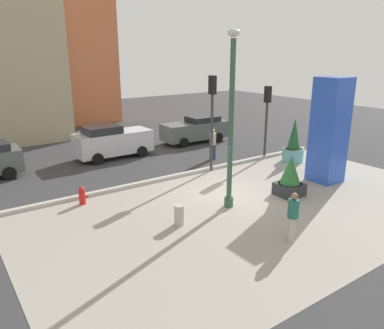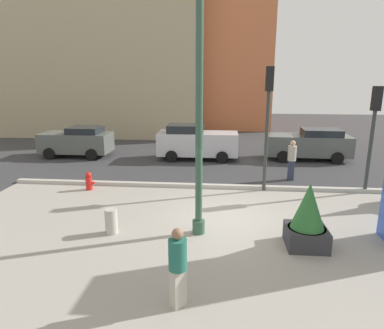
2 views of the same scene
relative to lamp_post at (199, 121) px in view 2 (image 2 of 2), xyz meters
name	(u,v)px [view 2 (image 2 of 2)]	position (x,y,z in m)	size (l,w,h in m)	color
ground_plane	(226,182)	(0.85, 5.14, -3.28)	(60.00, 60.00, 0.00)	#38383A
plaza_pavement	(228,248)	(0.85, -0.86, -3.28)	(18.00, 10.00, 0.02)	#9E998E
curb_strip	(227,187)	(0.85, 4.26, -3.20)	(18.00, 0.24, 0.16)	#B7B2A8
lamp_post	(199,121)	(0.00, 0.00, 0.00)	(0.44, 0.44, 6.73)	#335642
potted_plant_near_right	(308,218)	(2.93, -0.56, -2.47)	(1.05, 1.05, 1.78)	#2D2D33
fire_hydrant	(89,181)	(-4.70, 3.58, -2.91)	(0.36, 0.26, 0.75)	red
concrete_bollard	(111,221)	(-2.52, -0.25, -2.91)	(0.36, 0.36, 0.75)	#B2ADA3
traffic_light_corner	(268,110)	(2.34, 4.16, -0.05)	(0.28, 0.42, 4.83)	#333833
traffic_light_far_side	(374,122)	(6.29, 4.24, -0.48)	(0.28, 0.42, 4.12)	#333833
car_curb_east	(196,142)	(-0.81, 9.43, -2.32)	(4.40, 1.95, 1.92)	silver
car_passing_lane	(309,144)	(5.38, 9.84, -2.40)	(4.55, 2.06, 1.72)	#565B56
car_curb_west	(77,141)	(-7.68, 9.49, -2.41)	(3.92, 2.02, 1.72)	#565B56
pedestrian_crossing	(292,158)	(3.68, 5.76, -2.29)	(0.43, 0.43, 1.78)	#33384C
pedestrian_on_sidewalk	(178,264)	(-0.16, -3.35, -2.35)	(0.51, 0.51, 1.68)	#B2AD9E
highrise_across_street	(203,8)	(-1.47, 25.86, 7.55)	(12.23, 11.93, 21.66)	#C66B42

